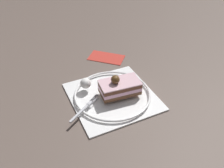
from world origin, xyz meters
The scene contains 6 objects.
ground_plane centered at (0.00, 0.00, 0.00)m, with size 2.40×2.40×0.00m, color brown.
dessert_plate centered at (0.00, 0.01, 0.01)m, with size 0.24×0.24×0.02m.
cake_slice centered at (-0.01, -0.01, 0.04)m, with size 0.07×0.12×0.06m.
whipped_cream_dollop centered at (0.06, 0.07, 0.03)m, with size 0.03×0.03×0.03m, color white.
fork centered at (-0.03, 0.10, 0.02)m, with size 0.07×0.11×0.00m.
folded_napkin centered at (0.20, -0.07, 0.00)m, with size 0.12×0.07×0.00m, color #BB352B.
Camera 1 is at (-0.48, 0.24, 0.47)m, focal length 39.33 mm.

